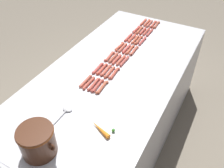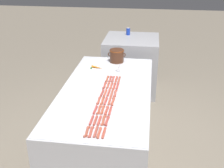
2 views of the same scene
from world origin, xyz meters
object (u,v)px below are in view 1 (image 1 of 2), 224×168
at_px(hot_dog_31, 119,46).
at_px(hot_dog_32, 110,56).
at_px(hot_dog_30, 128,37).
at_px(hot_dog_15, 143,31).
at_px(carrot, 101,129).
at_px(hot_dog_11, 121,60).
at_px(hot_dog_25, 113,58).
at_px(hot_dog_22, 139,30).
at_px(hot_dog_3, 134,51).
at_px(hot_dog_2, 142,41).
at_px(hot_dog_18, 117,59).
at_px(hot_dog_5, 114,73).
at_px(hot_dog_16, 135,40).
at_px(hot_dog_29, 136,30).
at_px(hot_dog_20, 94,84).
at_px(bean_pot, 37,140).
at_px(hot_dog_4, 124,61).
at_px(hot_dog_8, 146,32).
at_px(hot_dog_1, 150,32).
at_px(hot_dog_12, 110,72).
at_px(hot_dog_33, 98,68).
at_px(hot_dog_21, 147,23).
at_px(hot_dog_23, 132,38).
at_px(hot_dog_19, 106,70).
at_px(hot_dog_6, 102,87).
at_px(hot_dog_13, 97,86).
at_px(hot_dog_27, 89,83).
at_px(hot_dog_26, 102,69).
at_px(hot_dog_7, 153,24).
at_px(hot_dog_14, 149,24).
at_px(hot_dog_10, 130,50).
at_px(serving_spoon, 63,113).
at_px(hot_dog_24, 123,48).
at_px(hot_dog_17, 127,49).
at_px(hot_dog_34, 86,81).
at_px(hot_dog_9, 139,40).

xyz_separation_m(hot_dog_31, hot_dog_32, (0.00, 0.19, 0.00)).
relative_size(hot_dog_30, hot_dog_31, 1.00).
xyz_separation_m(hot_dog_15, carrot, (-0.27, 1.32, 0.00)).
relative_size(hot_dog_11, hot_dog_25, 1.00).
relative_size(hot_dog_22, hot_dog_30, 1.00).
relative_size(hot_dog_3, hot_dog_32, 1.00).
distance_m(hot_dog_2, hot_dog_18, 0.40).
relative_size(hot_dog_5, hot_dog_16, 1.00).
height_order(hot_dog_15, hot_dog_29, same).
xyz_separation_m(hot_dog_20, hot_dog_30, (0.08, -0.78, 0.00)).
xyz_separation_m(hot_dog_2, hot_dog_15, (0.08, -0.19, 0.00)).
relative_size(hot_dog_32, bean_pot, 0.64).
height_order(hot_dog_4, hot_dog_31, same).
distance_m(hot_dog_8, bean_pot, 1.62).
relative_size(hot_dog_1, hot_dog_12, 1.00).
xyz_separation_m(hot_dog_12, hot_dog_33, (0.11, -0.00, 0.00)).
bearing_deg(hot_dog_21, hot_dog_25, 89.86).
distance_m(hot_dog_23, hot_dog_29, 0.19).
bearing_deg(hot_dog_33, hot_dog_19, -174.62).
height_order(hot_dog_6, hot_dog_23, same).
bearing_deg(bean_pot, hot_dog_2, -91.52).
distance_m(hot_dog_13, hot_dog_27, 0.08).
relative_size(hot_dog_6, hot_dog_12, 1.00).
height_order(hot_dog_5, hot_dog_26, same).
bearing_deg(hot_dog_7, hot_dog_14, 9.53).
relative_size(hot_dog_2, hot_dog_12, 1.00).
bearing_deg(hot_dog_5, hot_dog_19, -2.45).
bearing_deg(hot_dog_23, hot_dog_12, 97.25).
distance_m(hot_dog_4, hot_dog_10, 0.19).
xyz_separation_m(hot_dog_20, serving_spoon, (0.02, 0.35, -0.00)).
bearing_deg(hot_dog_24, hot_dog_7, -97.51).
bearing_deg(hot_dog_18, hot_dog_11, -168.18).
bearing_deg(hot_dog_7, hot_dog_18, 87.20).
bearing_deg(hot_dog_19, hot_dog_17, -90.54).
relative_size(hot_dog_8, hot_dog_19, 1.00).
xyz_separation_m(hot_dog_18, bean_pot, (-0.04, 1.03, 0.09)).
relative_size(hot_dog_3, hot_dog_27, 1.00).
distance_m(hot_dog_1, hot_dog_23, 0.23).
bearing_deg(hot_dog_7, hot_dog_26, 85.36).
height_order(hot_dog_2, hot_dog_19, same).
height_order(hot_dog_4, hot_dog_24, same).
relative_size(hot_dog_16, hot_dog_26, 1.00).
height_order(hot_dog_32, hot_dog_33, same).
height_order(hot_dog_5, hot_dog_11, same).
xyz_separation_m(hot_dog_25, hot_dog_34, (0.04, 0.39, 0.00)).
bearing_deg(hot_dog_24, hot_dog_10, -177.77).
height_order(hot_dog_20, hot_dog_29, same).
bearing_deg(hot_dog_27, serving_spoon, 92.99).
height_order(hot_dog_4, hot_dog_9, same).
bearing_deg(hot_dog_9, hot_dog_17, 79.91).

